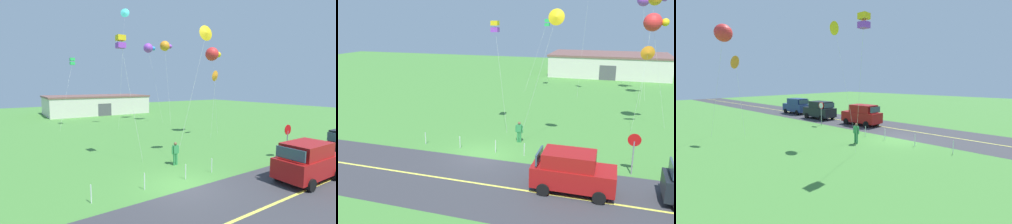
{
  "view_description": "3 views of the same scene",
  "coord_description": "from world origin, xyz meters",
  "views": [
    {
      "loc": [
        -7.86,
        -10.56,
        5.46
      ],
      "look_at": [
        1.07,
        3.07,
        3.71
      ],
      "focal_mm": 26.82,
      "sensor_mm": 36.0,
      "label": 1
    },
    {
      "loc": [
        8.25,
        -20.38,
        9.05
      ],
      "look_at": [
        1.34,
        1.21,
        2.83
      ],
      "focal_mm": 36.86,
      "sensor_mm": 36.0,
      "label": 2
    },
    {
      "loc": [
        -10.42,
        17.32,
        4.94
      ],
      "look_at": [
        3.34,
        2.88,
        2.31
      ],
      "focal_mm": 26.07,
      "sensor_mm": 36.0,
      "label": 3
    }
  ],
  "objects": [
    {
      "name": "kite_orange_near",
      "position": [
        -0.32,
        23.15,
        8.45
      ],
      "size": [
        2.51,
        2.43,
        8.9
      ],
      "color": "silver",
      "rests_on": "ground"
    },
    {
      "name": "kite_green_far",
      "position": [
        5.07,
        18.76,
        14.18
      ],
      "size": [
        1.43,
        1.08,
        14.81
      ],
      "color": "silver",
      "rests_on": "ground"
    },
    {
      "name": "ground_plane",
      "position": [
        0.0,
        0.0,
        -0.05
      ],
      "size": [
        120.0,
        120.0,
        0.1
      ],
      "primitive_type": "cube",
      "color": "#478438"
    },
    {
      "name": "car_suv_foreground",
      "position": [
        6.46,
        -3.27,
        1.15
      ],
      "size": [
        4.4,
        2.12,
        2.24
      ],
      "color": "maroon",
      "rests_on": "ground"
    },
    {
      "name": "kite_yellow_high",
      "position": [
        10.53,
        8.54,
        6.38
      ],
      "size": [
        1.27,
        0.59,
        6.96
      ],
      "color": "silver",
      "rests_on": "ground"
    },
    {
      "name": "road_centre_stripe",
      "position": [
        0.0,
        -4.0,
        0.01
      ],
      "size": [
        120.0,
        0.16,
        0.0
      ],
      "primitive_type": "cube",
      "color": "#E5E04C",
      "rests_on": "asphalt_road"
    },
    {
      "name": "fence_post_1",
      "position": [
        -1.96,
        0.7,
        0.45
      ],
      "size": [
        0.05,
        0.05,
        0.9
      ],
      "primitive_type": "cylinder",
      "color": "silver",
      "rests_on": "ground"
    },
    {
      "name": "asphalt_road",
      "position": [
        0.0,
        -4.0,
        0.0
      ],
      "size": [
        120.0,
        7.0,
        0.0
      ],
      "primitive_type": "cube",
      "color": "#38383D",
      "rests_on": "ground"
    },
    {
      "name": "fence_post_3",
      "position": [
        2.8,
        0.7,
        0.45
      ],
      "size": [
        0.05,
        0.05,
        0.9
      ],
      "primitive_type": "cylinder",
      "color": "silver",
      "rests_on": "ground"
    },
    {
      "name": "kite_blue_mid",
      "position": [
        11.61,
        19.89,
        10.96
      ],
      "size": [
        1.9,
        3.3,
        11.66
      ],
      "color": "silver",
      "rests_on": "ground"
    },
    {
      "name": "kite_purple_back",
      "position": [
        10.68,
        23.03,
        10.98
      ],
      "size": [
        1.9,
        3.15,
        11.68
      ],
      "color": "silver",
      "rests_on": "ground"
    },
    {
      "name": "warehouse_distant",
      "position": [
        7.11,
        37.82,
        1.75
      ],
      "size": [
        18.36,
        10.2,
        3.5
      ],
      "color": "beige",
      "rests_on": "ground"
    },
    {
      "name": "fence_post_2",
      "position": [
        0.74,
        0.7,
        0.45
      ],
      "size": [
        0.05,
        0.05,
        0.9
      ],
      "primitive_type": "cylinder",
      "color": "silver",
      "rests_on": "ground"
    },
    {
      "name": "person_adult_near",
      "position": [
        1.74,
        3.18,
        0.86
      ],
      "size": [
        0.58,
        0.22,
        1.6
      ],
      "rotation": [
        0.0,
        0.0,
        0.46
      ],
      "color": "#338C4C",
      "rests_on": "ground"
    },
    {
      "name": "kite_pink_drift",
      "position": [
        -1.01,
        5.75,
        8.37
      ],
      "size": [
        1.5,
        1.01,
        8.82
      ],
      "color": "silver",
      "rests_on": "ground"
    },
    {
      "name": "fence_post_0",
      "position": [
        -4.75,
        0.7,
        0.45
      ],
      "size": [
        0.05,
        0.05,
        0.9
      ],
      "primitive_type": "cylinder",
      "color": "silver",
      "rests_on": "ground"
    },
    {
      "name": "kite_red_low",
      "position": [
        4.23,
        3.02,
        9.07
      ],
      "size": [
        3.06,
        0.4,
        9.66
      ],
      "color": "silver",
      "rests_on": "ground"
    },
    {
      "name": "kite_cyan_top",
      "position": [
        10.76,
        9.32,
        8.71
      ],
      "size": [
        2.6,
        1.56,
        9.41
      ],
      "color": "silver",
      "rests_on": "ground"
    },
    {
      "name": "stop_sign",
      "position": [
        9.62,
        -0.1,
        1.8
      ],
      "size": [
        0.76,
        0.08,
        2.56
      ],
      "color": "gray",
      "rests_on": "ground"
    }
  ]
}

